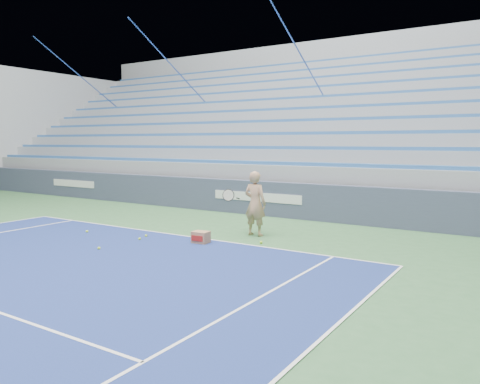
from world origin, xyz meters
name	(u,v)px	position (x,y,z in m)	size (l,w,h in m)	color
sponsor_barrier	(259,198)	(0.00, 15.88, 0.55)	(30.00, 0.32, 1.10)	#3C435C
bleachers	(327,142)	(0.00, 21.60, 2.36)	(31.00, 9.15, 7.30)	#93979B
tennis_player	(255,203)	(1.62, 12.92, 0.82)	(0.91, 0.82, 1.63)	tan
ball_box	(201,237)	(1.02, 11.47, 0.14)	(0.40, 0.32, 0.28)	#A77551
tennis_ball_0	(146,236)	(-0.56, 11.30, 0.03)	(0.07, 0.07, 0.07)	#BCEC30
tennis_ball_1	(261,242)	(2.23, 12.18, 0.03)	(0.07, 0.07, 0.07)	#BCEC30
tennis_ball_2	(99,248)	(-0.46, 9.74, 0.03)	(0.07, 0.07, 0.07)	#BCEC30
tennis_ball_3	(87,232)	(-2.24, 10.88, 0.03)	(0.07, 0.07, 0.07)	#BCEC30
tennis_ball_4	(140,239)	(-0.43, 10.95, 0.03)	(0.07, 0.07, 0.07)	#BCEC30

